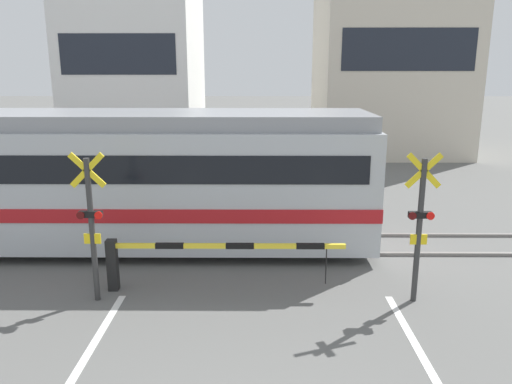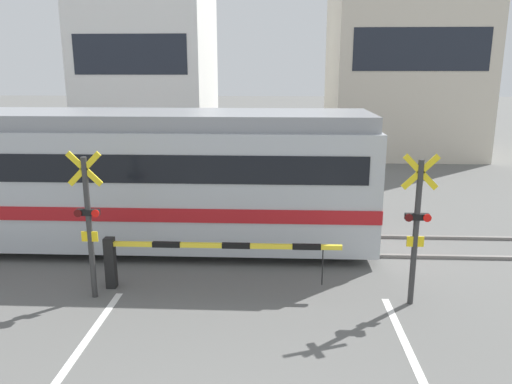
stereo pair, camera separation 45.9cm
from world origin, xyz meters
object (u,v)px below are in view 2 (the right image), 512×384
object	(u,v)px
commuter_train	(40,174)
crossing_barrier_near	(177,253)
crossing_barrier_far	(310,189)
crossing_signal_right	(416,224)
pedestrian	(293,162)
crossing_signal_left	(89,219)

from	to	relation	value
commuter_train	crossing_barrier_near	distance (m)	4.96
crossing_barrier_far	crossing_signal_right	world-z (taller)	crossing_signal_right
crossing_barrier_far	pedestrian	world-z (taller)	pedestrian
crossing_barrier_far	crossing_signal_right	bearing A→B (deg)	-75.41
commuter_train	crossing_barrier_far	world-z (taller)	commuter_train
crossing_barrier_near	crossing_barrier_far	distance (m)	6.46
crossing_barrier_near	crossing_signal_left	xyz separation A→B (m)	(-1.60, -0.46, 0.84)
crossing_signal_right	pedestrian	world-z (taller)	crossing_signal_right
crossing_barrier_near	crossing_signal_left	bearing A→B (deg)	-164.14
crossing_barrier_far	crossing_signal_left	world-z (taller)	crossing_signal_left
commuter_train	crossing_barrier_near	xyz separation A→B (m)	(4.04, -2.69, -1.05)
commuter_train	pedestrian	size ratio (longest dim) A/B	9.64
crossing_barrier_near	crossing_signal_left	distance (m)	1.87
pedestrian	crossing_signal_left	bearing A→B (deg)	-113.65
commuter_train	crossing_signal_right	world-z (taller)	commuter_train
crossing_signal_left	crossing_barrier_near	bearing A→B (deg)	15.86
crossing_signal_left	crossing_signal_right	distance (m)	6.25
crossing_signal_left	crossing_barrier_far	bearing A→B (deg)	52.92
crossing_barrier_near	crossing_signal_right	world-z (taller)	crossing_signal_right
crossing_barrier_far	crossing_signal_left	size ratio (longest dim) A/B	1.64
crossing_barrier_far	pedestrian	distance (m)	3.46
crossing_barrier_far	commuter_train	bearing A→B (deg)	-157.00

